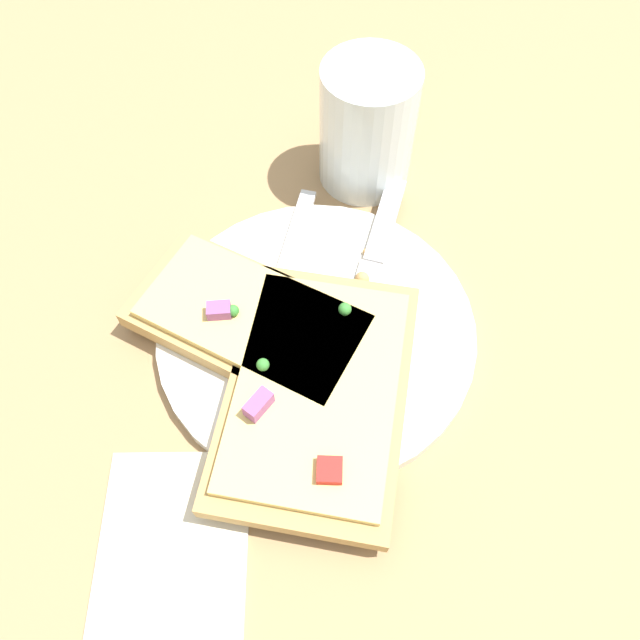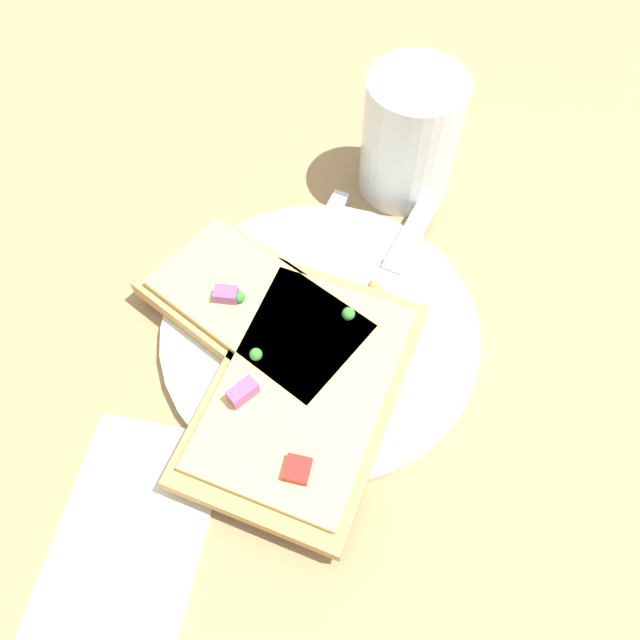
% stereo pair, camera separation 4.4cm
% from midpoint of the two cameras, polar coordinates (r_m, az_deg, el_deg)
% --- Properties ---
extents(ground_plane, '(4.00, 4.00, 0.00)m').
position_cam_midpoint_polar(ground_plane, '(0.46, -2.74, -1.62)').
color(ground_plane, '#9E7A51').
extents(plate, '(0.23, 0.23, 0.01)m').
position_cam_midpoint_polar(plate, '(0.46, -2.77, -1.25)').
color(plate, silver).
rests_on(plate, ground).
extents(fork, '(0.21, 0.07, 0.01)m').
position_cam_midpoint_polar(fork, '(0.46, -6.83, 0.62)').
color(fork, silver).
rests_on(fork, plate).
extents(knife, '(0.22, 0.08, 0.01)m').
position_cam_midpoint_polar(knife, '(0.48, 2.29, 4.17)').
color(knife, silver).
rests_on(knife, plate).
extents(pizza_slice_main, '(0.20, 0.15, 0.03)m').
position_cam_midpoint_polar(pizza_slice_main, '(0.42, -2.56, -6.85)').
color(pizza_slice_main, tan).
rests_on(pizza_slice_main, plate).
extents(pizza_slice_corner, '(0.16, 0.20, 0.03)m').
position_cam_midpoint_polar(pizza_slice_corner, '(0.45, -8.58, -0.08)').
color(pizza_slice_corner, tan).
rests_on(pizza_slice_corner, plate).
extents(crumb_scatter, '(0.04, 0.01, 0.01)m').
position_cam_midpoint_polar(crumb_scatter, '(0.47, 1.55, 3.83)').
color(crumb_scatter, tan).
rests_on(crumb_scatter, plate).
extents(drinking_glass, '(0.08, 0.08, 0.11)m').
position_cam_midpoint_polar(drinking_glass, '(0.52, 2.13, 17.08)').
color(drinking_glass, silver).
rests_on(drinking_glass, ground).
extents(napkin, '(0.15, 0.09, 0.01)m').
position_cam_midpoint_polar(napkin, '(0.42, -16.39, -21.79)').
color(napkin, beige).
rests_on(napkin, ground).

